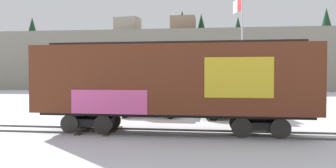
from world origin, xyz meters
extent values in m
plane|color=silver|center=(0.00, 0.00, 0.00)|extent=(260.00, 260.00, 0.00)
cube|color=#4C4742|center=(-0.85, -0.72, 0.04)|extent=(59.99, 1.25, 0.08)
cube|color=#4C4742|center=(-0.82, 0.72, 0.04)|extent=(59.99, 1.25, 0.08)
cube|color=#423323|center=(-5.23, 0.08, 0.04)|extent=(0.29, 2.50, 0.07)
cube|color=#423323|center=(-3.82, 0.06, 0.04)|extent=(0.29, 2.50, 0.07)
cube|color=#5B2B19|center=(-0.83, 0.00, 2.68)|extent=(13.31, 3.23, 3.18)
cube|color=#2D2823|center=(-0.83, 0.00, 4.39)|extent=(12.60, 0.64, 0.24)
cube|color=gold|center=(2.19, -1.56, 2.76)|extent=(2.92, 0.09, 1.75)
cube|color=#CC4C8C|center=(-3.58, -1.46, 1.64)|extent=(3.57, 0.10, 1.10)
cube|color=black|center=(-0.83, 0.00, 0.98)|extent=(13.02, 1.88, 0.20)
cube|color=black|center=(-4.96, 0.08, 0.51)|extent=(2.13, 1.38, 0.36)
cylinder|color=black|center=(-5.83, -0.62, 0.46)|extent=(0.92, 0.14, 0.92)
cylinder|color=black|center=(-5.80, 0.82, 0.46)|extent=(0.92, 0.14, 0.92)
cylinder|color=black|center=(-4.13, -0.66, 0.46)|extent=(0.92, 0.14, 0.92)
cylinder|color=black|center=(-4.10, 0.78, 0.46)|extent=(0.92, 0.14, 0.92)
cube|color=black|center=(3.30, -0.08, 0.51)|extent=(2.13, 1.38, 0.36)
cylinder|color=black|center=(2.43, -0.78, 0.46)|extent=(0.92, 0.14, 0.92)
cylinder|color=black|center=(2.46, 0.66, 0.46)|extent=(0.92, 0.14, 0.92)
cylinder|color=black|center=(4.13, -0.82, 0.46)|extent=(0.92, 0.14, 0.92)
cylinder|color=black|center=(4.16, 0.62, 0.46)|extent=(0.92, 0.14, 0.92)
cylinder|color=silver|center=(3.74, 9.55, 4.54)|extent=(0.12, 0.12, 9.08)
cube|color=red|center=(3.46, 10.33, 8.48)|extent=(0.54, 1.48, 1.00)
cube|color=white|center=(3.34, 10.70, 8.48)|extent=(0.29, 0.75, 1.00)
cube|color=gray|center=(0.00, 57.01, 5.72)|extent=(112.06, 33.34, 11.43)
cube|color=#9E9384|center=(-14.85, 47.01, 13.11)|extent=(5.40, 4.24, 3.35)
cube|color=#8C725B|center=(-3.24, 47.01, 13.06)|extent=(5.00, 5.07, 3.25)
cone|color=#193D23|center=(-3.47, 47.16, 13.77)|extent=(2.34, 2.34, 4.69)
cone|color=#193D23|center=(23.65, 44.90, 13.46)|extent=(2.03, 2.03, 4.06)
cone|color=#193D23|center=(8.15, 50.87, 13.37)|extent=(1.94, 1.94, 3.87)
cone|color=#193D23|center=(-14.71, 49.08, 13.55)|extent=(2.12, 2.12, 4.24)
cone|color=#193D23|center=(0.40, 49.55, 13.64)|extent=(2.21, 2.21, 4.42)
cone|color=#193D23|center=(-38.26, 51.05, 13.84)|extent=(2.41, 2.41, 4.82)
cube|color=silver|center=(-2.91, 5.69, 0.63)|extent=(4.56, 1.95, 0.63)
cube|color=#2D333D|center=(-3.08, 5.70, 1.33)|extent=(2.45, 1.70, 0.76)
cylinder|color=black|center=(-1.35, 6.49, 0.32)|extent=(0.65, 0.24, 0.64)
cylinder|color=black|center=(-1.41, 4.79, 0.32)|extent=(0.65, 0.24, 0.64)
cylinder|color=black|center=(-4.41, 6.59, 0.32)|extent=(0.65, 0.24, 0.64)
cylinder|color=black|center=(-4.47, 4.90, 0.32)|extent=(0.65, 0.24, 0.64)
cube|color=#1E5933|center=(2.83, 5.31, 0.71)|extent=(4.77, 2.23, 0.79)
cube|color=#2D333D|center=(2.57, 5.28, 1.48)|extent=(2.53, 1.82, 0.74)
cylinder|color=black|center=(4.30, 6.30, 0.32)|extent=(0.66, 0.29, 0.64)
cylinder|color=black|center=(4.47, 4.65, 0.32)|extent=(0.66, 0.29, 0.64)
cylinder|color=black|center=(1.18, 5.96, 0.32)|extent=(0.66, 0.29, 0.64)
cylinder|color=black|center=(1.36, 4.31, 0.32)|extent=(0.66, 0.29, 0.64)
camera|label=1|loc=(0.64, -14.75, 2.84)|focal=32.32mm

